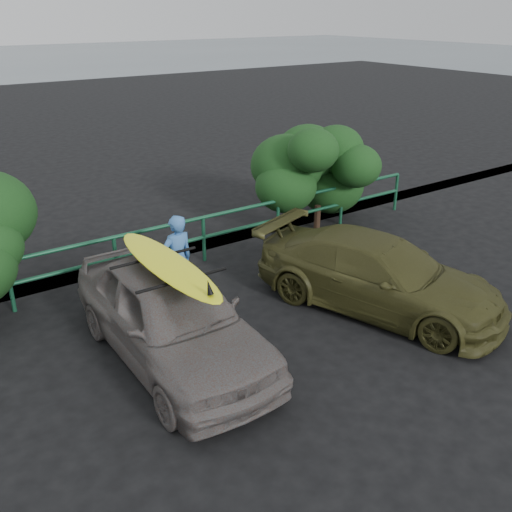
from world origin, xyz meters
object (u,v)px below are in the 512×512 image
Objects in this scene: olive_vehicle at (378,275)px; surfboard at (168,264)px; man at (178,260)px; sedan at (171,315)px; guardrail at (162,249)px.

olive_vehicle is 1.52× the size of surfboard.
man is 1.99m from surfboard.
olive_vehicle is (3.84, -0.66, -0.10)m from sedan.
sedan is at bearing 90.53° from surfboard.
man is (-2.89, 2.25, 0.20)m from olive_vehicle.
man is at bearing -103.82° from guardrail.
surfboard is at bearing -89.47° from sedan.
sedan is at bearing 54.30° from man.
guardrail is 1.48m from man.
guardrail is 3.13× the size of sedan.
olive_vehicle is 3.67m from man.
guardrail is 3.43m from surfboard.
surfboard is (-3.84, 0.66, 0.95)m from olive_vehicle.
olive_vehicle is at bearing -9.27° from sedan.
olive_vehicle is 4.01m from surfboard.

